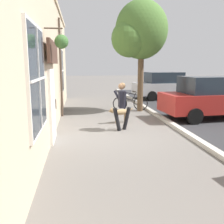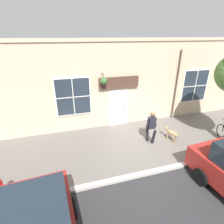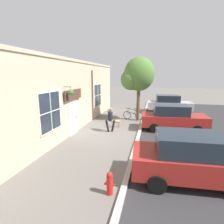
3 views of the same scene
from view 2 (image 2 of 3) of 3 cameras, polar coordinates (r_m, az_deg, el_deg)
The scene contains 5 objects.
ground_plane at distance 8.92m, azimuth 10.65°, elevation -9.64°, with size 90.00×90.00×0.00m, color #66605B.
storefront_facade at distance 9.91m, azimuth 5.71°, elevation 9.21°, with size 0.95×18.00×4.73m.
pedestrian_walking at distance 8.50m, azimuth 12.77°, elevation -4.02°, with size 0.66×0.55×1.64m.
dog_on_leash at distance 9.22m, azimuth 18.76°, elevation -6.40°, with size 1.03×0.43×0.63m.
fire_hydrant at distance 7.06m, azimuth -32.65°, elevation -20.16°, with size 0.34×0.20×0.77m.
Camera 2 is at (6.53, -3.61, 4.89)m, focal length 28.00 mm.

